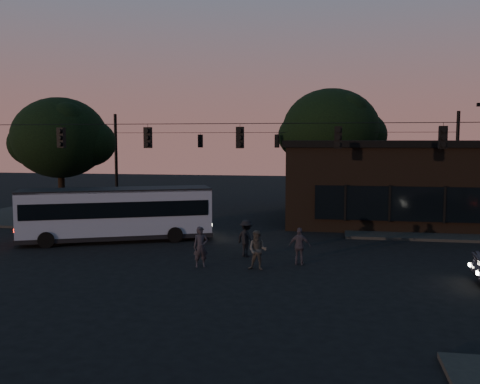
% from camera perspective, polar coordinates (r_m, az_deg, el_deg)
% --- Properties ---
extents(ground, '(120.00, 120.00, 0.00)m').
position_cam_1_polar(ground, '(21.76, -1.88, -8.91)').
color(ground, black).
rests_on(ground, ground).
extents(sidewalk_far_right, '(14.00, 10.00, 0.15)m').
position_cam_1_polar(sidewalk_far_right, '(35.83, 22.30, -3.45)').
color(sidewalk_far_right, black).
rests_on(sidewalk_far_right, ground).
extents(sidewalk_far_left, '(14.00, 10.00, 0.15)m').
position_cam_1_polar(sidewalk_far_left, '(39.56, -17.71, -2.48)').
color(sidewalk_far_left, black).
rests_on(sidewalk_far_left, ground).
extents(building, '(15.40, 10.41, 5.40)m').
position_cam_1_polar(building, '(36.97, 17.26, 1.09)').
color(building, black).
rests_on(building, ground).
extents(tree_behind, '(7.60, 7.60, 9.43)m').
position_cam_1_polar(tree_behind, '(42.61, 9.66, 6.51)').
color(tree_behind, black).
rests_on(tree_behind, ground).
extents(tree_left, '(6.40, 6.40, 8.30)m').
position_cam_1_polar(tree_left, '(38.31, -18.65, 5.48)').
color(tree_left, black).
rests_on(tree_left, ground).
extents(signal_rig_near, '(26.24, 0.30, 7.50)m').
position_cam_1_polar(signal_rig_near, '(25.01, 0.00, 3.30)').
color(signal_rig_near, black).
rests_on(signal_rig_near, ground).
extents(signal_rig_far, '(26.24, 0.30, 7.50)m').
position_cam_1_polar(signal_rig_far, '(40.86, 3.96, 3.84)').
color(signal_rig_far, black).
rests_on(signal_rig_far, ground).
extents(bus, '(10.22, 6.15, 2.85)m').
position_cam_1_polar(bus, '(29.52, -13.03, -2.05)').
color(bus, gray).
rests_on(bus, ground).
extents(pedestrian_a, '(0.75, 0.63, 1.74)m').
position_cam_1_polar(pedestrian_a, '(23.09, -4.21, -5.85)').
color(pedestrian_a, black).
rests_on(pedestrian_a, ground).
extents(pedestrian_b, '(0.87, 0.71, 1.67)m').
position_cam_1_polar(pedestrian_b, '(22.54, 1.88, -6.22)').
color(pedestrian_b, '#363431').
rests_on(pedestrian_b, ground).
extents(pedestrian_c, '(0.97, 0.42, 1.63)m').
position_cam_1_polar(pedestrian_c, '(23.57, 6.39, -5.77)').
color(pedestrian_c, '#342F3A').
rests_on(pedestrian_c, ground).
extents(pedestrian_d, '(1.28, 1.20, 1.74)m').
position_cam_1_polar(pedestrian_d, '(25.04, 0.69, -4.95)').
color(pedestrian_d, black).
rests_on(pedestrian_d, ground).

